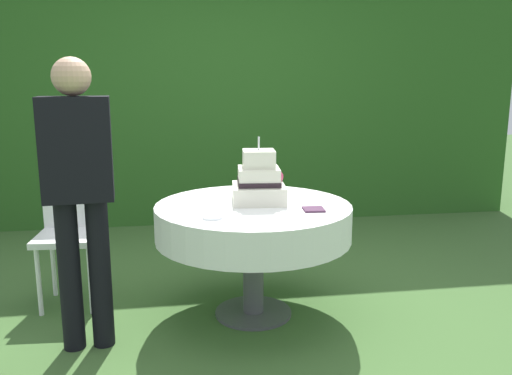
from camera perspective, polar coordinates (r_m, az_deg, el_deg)
name	(u,v)px	position (r m, az deg, el deg)	size (l,w,h in m)	color
ground_plane	(253,314)	(3.48, -0.29, -13.57)	(20.00, 20.00, 0.00)	#3D602D
foliage_hedge	(217,81)	(5.67, -4.23, 11.50)	(6.42, 0.62, 2.94)	#28561E
cake_table	(253,222)	(3.27, -0.30, -3.80)	(1.22, 1.22, 0.73)	#4C4C51
wedding_cake	(259,182)	(3.28, 0.35, 0.64)	(0.36, 0.35, 0.41)	silver
serving_plate_near	(266,188)	(3.69, 1.06, -0.07)	(0.11, 0.11, 0.01)	white
serving_plate_far	(212,217)	(2.92, -4.76, -3.26)	(0.11, 0.11, 0.01)	white
napkin_stack	(314,209)	(3.11, 6.29, -2.38)	(0.12, 0.12, 0.01)	#4C2D47
garden_chair	(71,223)	(3.72, -19.50, -3.70)	(0.43, 0.43, 0.89)	white
standing_person	(79,186)	(2.95, -18.71, 0.18)	(0.38, 0.23, 1.60)	black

